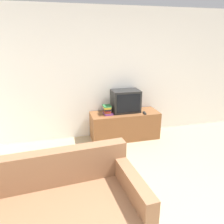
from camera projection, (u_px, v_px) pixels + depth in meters
wall_back at (109, 75)px, 4.46m from camera, size 9.00×0.06×2.60m
tv_stand at (125, 125)px, 4.56m from camera, size 1.40×0.52×0.56m
television at (126, 101)px, 4.47m from camera, size 0.56×0.39×0.45m
couch at (38, 220)px, 2.19m from camera, size 2.19×1.12×0.84m
book_stack at (108, 110)px, 4.34m from camera, size 0.19×0.23×0.18m
remote_on_stand at (145, 113)px, 4.41m from camera, size 0.06×0.16×0.02m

